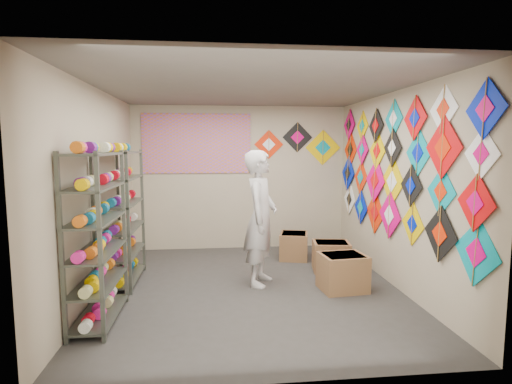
{
  "coord_description": "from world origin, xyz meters",
  "views": [
    {
      "loc": [
        -0.5,
        -5.3,
        1.94
      ],
      "look_at": [
        0.1,
        0.3,
        1.3
      ],
      "focal_mm": 28.0,
      "sensor_mm": 36.0,
      "label": 1
    }
  ],
  "objects": [
    {
      "name": "ground",
      "position": [
        0.0,
        0.0,
        0.0
      ],
      "size": [
        4.5,
        4.5,
        0.0
      ],
      "primitive_type": "plane",
      "color": "#312E2B"
    },
    {
      "name": "room_walls",
      "position": [
        0.0,
        0.0,
        1.64
      ],
      "size": [
        4.5,
        4.5,
        4.5
      ],
      "color": "tan",
      "rests_on": "ground"
    },
    {
      "name": "shelf_rack_front",
      "position": [
        -1.78,
        -0.85,
        0.95
      ],
      "size": [
        0.4,
        1.1,
        1.9
      ],
      "primitive_type": "cube",
      "color": "#4C5147",
      "rests_on": "ground"
    },
    {
      "name": "shelf_rack_back",
      "position": [
        -1.78,
        0.45,
        0.95
      ],
      "size": [
        0.4,
        1.1,
        1.9
      ],
      "primitive_type": "cube",
      "color": "#4C5147",
      "rests_on": "ground"
    },
    {
      "name": "string_spools",
      "position": [
        -1.78,
        -0.2,
        1.05
      ],
      "size": [
        0.12,
        2.36,
        0.12
      ],
      "color": "#FF209A",
      "rests_on": "ground"
    },
    {
      "name": "kite_wall_display",
      "position": [
        1.98,
        -0.0,
        1.6
      ],
      "size": [
        0.06,
        4.32,
        2.03
      ],
      "color": "#0493A2",
      "rests_on": "room_walls"
    },
    {
      "name": "back_wall_kites",
      "position": [
        1.16,
        2.24,
        2.0
      ],
      "size": [
        1.67,
        0.02,
        0.82
      ],
      "color": "red",
      "rests_on": "room_walls"
    },
    {
      "name": "poster",
      "position": [
        -0.8,
        2.23,
        2.0
      ],
      "size": [
        2.0,
        0.01,
        1.1
      ],
      "primitive_type": "cube",
      "color": "#9951B0",
      "rests_on": "room_walls"
    },
    {
      "name": "shopkeeper",
      "position": [
        0.15,
        0.18,
        0.95
      ],
      "size": [
        0.98,
        0.9,
        1.89
      ],
      "primitive_type": "imported",
      "rotation": [
        0.0,
        0.0,
        1.22
      ],
      "color": "beige",
      "rests_on": "ground"
    },
    {
      "name": "carton_a",
      "position": [
        1.23,
        -0.2,
        0.25
      ],
      "size": [
        0.64,
        0.55,
        0.49
      ],
      "primitive_type": "cube",
      "rotation": [
        0.0,
        0.0,
        0.11
      ],
      "color": "brown",
      "rests_on": "ground"
    },
    {
      "name": "carton_b",
      "position": [
        1.32,
        0.65,
        0.23
      ],
      "size": [
        0.62,
        0.53,
        0.46
      ],
      "primitive_type": "cube",
      "rotation": [
        0.0,
        0.0,
        -0.15
      ],
      "color": "brown",
      "rests_on": "ground"
    },
    {
      "name": "carton_c",
      "position": [
        0.88,
        1.38,
        0.23
      ],
      "size": [
        0.58,
        0.62,
        0.45
      ],
      "primitive_type": "cube",
      "rotation": [
        0.0,
        0.0,
        -0.24
      ],
      "color": "brown",
      "rests_on": "ground"
    }
  ]
}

